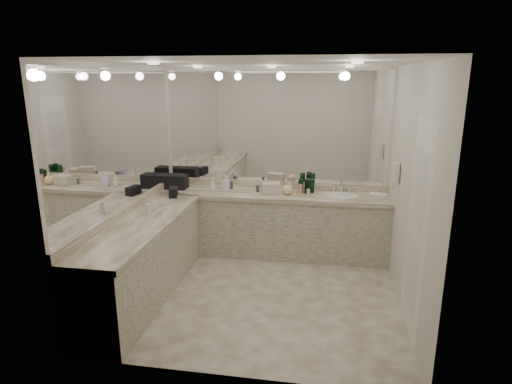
% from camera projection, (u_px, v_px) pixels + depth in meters
% --- Properties ---
extents(floor, '(3.20, 3.20, 0.00)m').
position_uv_depth(floor, '(259.00, 292.00, 5.06)').
color(floor, beige).
rests_on(floor, ground).
extents(ceiling, '(3.20, 3.20, 0.00)m').
position_uv_depth(ceiling, '(260.00, 63.00, 4.39)').
color(ceiling, white).
rests_on(ceiling, floor).
extents(wall_back, '(3.20, 0.02, 2.60)m').
position_uv_depth(wall_back, '(276.00, 161.00, 6.15)').
color(wall_back, beige).
rests_on(wall_back, floor).
extents(wall_left, '(0.02, 3.00, 2.60)m').
position_uv_depth(wall_left, '(124.00, 180.00, 4.97)').
color(wall_left, beige).
rests_on(wall_left, floor).
extents(wall_right, '(0.02, 3.00, 2.60)m').
position_uv_depth(wall_right, '(410.00, 192.00, 4.47)').
color(wall_right, beige).
rests_on(wall_right, floor).
extents(vanity_back_base, '(3.20, 0.60, 0.84)m').
position_uv_depth(vanity_back_base, '(272.00, 225.00, 6.09)').
color(vanity_back_base, beige).
rests_on(vanity_back_base, floor).
extents(vanity_back_top, '(3.20, 0.64, 0.06)m').
position_uv_depth(vanity_back_top, '(273.00, 195.00, 5.97)').
color(vanity_back_top, beige).
rests_on(vanity_back_top, vanity_back_base).
extents(vanity_left_base, '(0.60, 2.40, 0.84)m').
position_uv_depth(vanity_left_base, '(143.00, 262.00, 4.87)').
color(vanity_left_base, beige).
rests_on(vanity_left_base, floor).
extents(vanity_left_top, '(0.64, 2.42, 0.06)m').
position_uv_depth(vanity_left_top, '(141.00, 225.00, 4.75)').
color(vanity_left_top, beige).
rests_on(vanity_left_top, vanity_left_base).
extents(backsplash_back, '(3.20, 0.04, 0.10)m').
position_uv_depth(backsplash_back, '(275.00, 185.00, 6.23)').
color(backsplash_back, beige).
rests_on(backsplash_back, vanity_back_top).
extents(backsplash_left, '(0.04, 3.00, 0.10)m').
position_uv_depth(backsplash_left, '(128.00, 209.00, 5.06)').
color(backsplash_left, beige).
rests_on(backsplash_left, vanity_left_top).
extents(mirror_back, '(3.12, 0.01, 1.55)m').
position_uv_depth(mirror_back, '(276.00, 128.00, 6.02)').
color(mirror_back, white).
rests_on(mirror_back, wall_back).
extents(mirror_left, '(0.01, 2.92, 1.55)m').
position_uv_depth(mirror_left, '(122.00, 139.00, 4.85)').
color(mirror_left, white).
rests_on(mirror_left, wall_left).
extents(sink, '(0.44, 0.44, 0.03)m').
position_uv_depth(sink, '(342.00, 196.00, 5.82)').
color(sink, white).
rests_on(sink, vanity_back_top).
extents(faucet, '(0.24, 0.16, 0.14)m').
position_uv_depth(faucet, '(342.00, 187.00, 6.00)').
color(faucet, silver).
rests_on(faucet, vanity_back_top).
extents(wall_phone, '(0.06, 0.10, 0.24)m').
position_uv_depth(wall_phone, '(396.00, 173.00, 5.13)').
color(wall_phone, white).
rests_on(wall_phone, wall_right).
extents(door, '(0.02, 0.82, 2.10)m').
position_uv_depth(door, '(416.00, 230.00, 4.06)').
color(door, white).
rests_on(door, wall_right).
extents(black_toiletry_bag, '(0.35, 0.22, 0.20)m').
position_uv_depth(black_toiletry_bag, '(175.00, 181.00, 6.19)').
color(black_toiletry_bag, black).
rests_on(black_toiletry_bag, vanity_back_top).
extents(black_bag_spill, '(0.15, 0.24, 0.12)m').
position_uv_depth(black_bag_spill, '(173.00, 192.00, 5.77)').
color(black_bag_spill, black).
rests_on(black_bag_spill, vanity_left_top).
extents(cream_cosmetic_case, '(0.28, 0.21, 0.14)m').
position_uv_depth(cream_cosmetic_case, '(271.00, 188.00, 5.92)').
color(cream_cosmetic_case, beige).
rests_on(cream_cosmetic_case, vanity_back_top).
extents(hand_towel, '(0.25, 0.19, 0.04)m').
position_uv_depth(hand_towel, '(378.00, 195.00, 5.78)').
color(hand_towel, white).
rests_on(hand_towel, vanity_back_top).
extents(lotion_left, '(0.06, 0.06, 0.14)m').
position_uv_depth(lotion_left, '(148.00, 210.00, 4.95)').
color(lotion_left, white).
rests_on(lotion_left, vanity_left_top).
extents(soap_bottle_a, '(0.07, 0.07, 0.19)m').
position_uv_depth(soap_bottle_a, '(213.00, 184.00, 6.06)').
color(soap_bottle_a, white).
rests_on(soap_bottle_a, vanity_back_top).
extents(soap_bottle_b, '(0.10, 0.10, 0.21)m').
position_uv_depth(soap_bottle_b, '(226.00, 183.00, 6.06)').
color(soap_bottle_b, silver).
rests_on(soap_bottle_b, vanity_back_top).
extents(soap_bottle_c, '(0.15, 0.15, 0.19)m').
position_uv_depth(soap_bottle_c, '(288.00, 188.00, 5.86)').
color(soap_bottle_c, '#F0CE8C').
rests_on(soap_bottle_c, vanity_back_top).
extents(green_bottle_0, '(0.06, 0.06, 0.19)m').
position_uv_depth(green_bottle_0, '(309.00, 186.00, 5.94)').
color(green_bottle_0, '#134F29').
rests_on(green_bottle_0, vanity_back_top).
extents(green_bottle_1, '(0.07, 0.07, 0.19)m').
position_uv_depth(green_bottle_1, '(301.00, 186.00, 5.97)').
color(green_bottle_1, '#134F29').
rests_on(green_bottle_1, vanity_back_top).
extents(green_bottle_2, '(0.07, 0.07, 0.19)m').
position_uv_depth(green_bottle_2, '(312.00, 186.00, 5.96)').
color(green_bottle_2, '#134F29').
rests_on(green_bottle_2, vanity_back_top).
extents(green_bottle_3, '(0.07, 0.07, 0.20)m').
position_uv_depth(green_bottle_3, '(307.00, 186.00, 5.92)').
color(green_bottle_3, '#134F29').
rests_on(green_bottle_3, vanity_back_top).
extents(green_bottle_4, '(0.06, 0.06, 0.19)m').
position_uv_depth(green_bottle_4, '(308.00, 185.00, 6.02)').
color(green_bottle_4, '#134F29').
rests_on(green_bottle_4, vanity_back_top).
extents(amenity_bottle_0, '(0.05, 0.05, 0.09)m').
position_uv_depth(amenity_bottle_0, '(258.00, 189.00, 6.01)').
color(amenity_bottle_0, '#3F3F4C').
rests_on(amenity_bottle_0, vanity_back_top).
extents(amenity_bottle_1, '(0.06, 0.06, 0.11)m').
position_uv_depth(amenity_bottle_1, '(231.00, 185.00, 6.18)').
color(amenity_bottle_1, '#3F3F4C').
rests_on(amenity_bottle_1, vanity_back_top).
extents(amenity_bottle_2, '(0.04, 0.04, 0.06)m').
position_uv_depth(amenity_bottle_2, '(290.00, 192.00, 5.87)').
color(amenity_bottle_2, silver).
rests_on(amenity_bottle_2, vanity_back_top).
extents(amenity_bottle_3, '(0.06, 0.06, 0.06)m').
position_uv_depth(amenity_bottle_3, '(289.00, 189.00, 6.05)').
color(amenity_bottle_3, '#3F3F4C').
rests_on(amenity_bottle_3, vanity_back_top).
extents(amenity_bottle_4, '(0.06, 0.06, 0.13)m').
position_uv_depth(amenity_bottle_4, '(300.00, 189.00, 5.90)').
color(amenity_bottle_4, '#E57F66').
rests_on(amenity_bottle_4, vanity_back_top).
extents(amenity_bottle_5, '(0.04, 0.04, 0.09)m').
position_uv_depth(amenity_bottle_5, '(308.00, 192.00, 5.84)').
color(amenity_bottle_5, '#E0B28C').
rests_on(amenity_bottle_5, vanity_back_top).
extents(amenity_bottle_6, '(0.05, 0.05, 0.13)m').
position_uv_depth(amenity_bottle_6, '(289.00, 187.00, 5.99)').
color(amenity_bottle_6, white).
rests_on(amenity_bottle_6, vanity_back_top).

